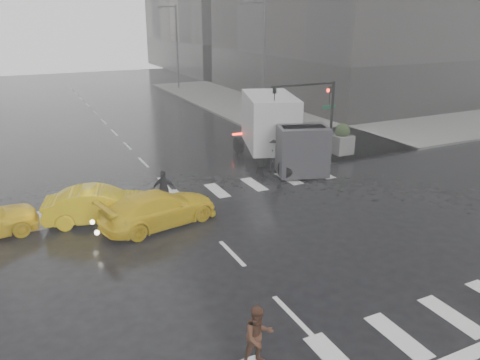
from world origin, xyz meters
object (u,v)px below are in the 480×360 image
taxi_mid (100,205)px  traffic_signal_pole (318,105)px  box_truck (278,128)px  pedestrian_brown (258,337)px

taxi_mid → traffic_signal_pole: bearing=-62.4°
traffic_signal_pole → box_truck: 2.55m
pedestrian_brown → box_truck: box_truck is taller
pedestrian_brown → box_truck: 16.52m
traffic_signal_pole → taxi_mid: traffic_signal_pole is taller
traffic_signal_pole → box_truck: (-2.12, 0.70, -1.24)m
traffic_signal_pole → pedestrian_brown: bearing=-129.0°
pedestrian_brown → box_truck: bearing=59.7°
pedestrian_brown → box_truck: size_ratio=0.23×
pedestrian_brown → box_truck: (8.67, 14.01, 1.17)m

